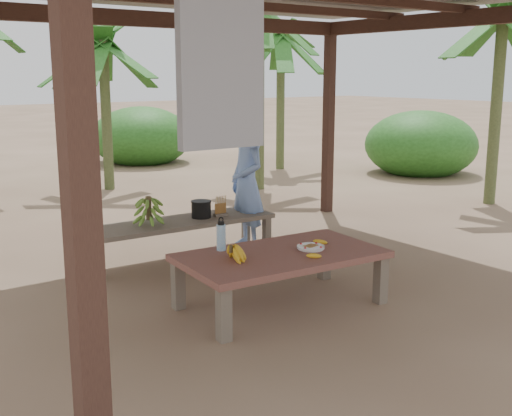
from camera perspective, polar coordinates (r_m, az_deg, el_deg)
ground at (r=6.45m, az=1.60°, el=-6.85°), size 80.00×80.00×0.00m
work_table at (r=5.77m, az=2.23°, el=-4.61°), size 1.87×1.14×0.50m
bench at (r=7.27m, az=-6.77°, el=-1.53°), size 2.22×0.69×0.45m
ripe_banana_bunch at (r=5.48m, az=-2.24°, el=-3.98°), size 0.30×0.28×0.15m
plate at (r=5.87m, az=4.89°, el=-3.50°), size 0.25×0.25×0.04m
loose_banana_front at (r=5.59m, az=5.17°, el=-4.26°), size 0.15×0.10×0.04m
loose_banana_side at (r=6.05m, az=5.73°, el=-3.01°), size 0.13×0.13×0.04m
water_flask at (r=5.80m, az=-3.12°, el=-2.53°), size 0.08×0.08×0.31m
green_banana_stalk at (r=7.06m, az=-9.52°, el=-0.17°), size 0.30×0.30×0.33m
cooking_pot at (r=7.36m, az=-4.89°, el=-0.13°), size 0.22×0.22×0.19m
skewer_rack at (r=7.42m, az=-3.18°, el=0.20°), size 0.18×0.09×0.24m
woman at (r=7.64m, az=-0.79°, el=2.24°), size 0.45×0.62×1.59m
banana_plant_ne at (r=11.61m, az=0.30°, el=16.06°), size 1.80×1.80×3.42m
banana_plant_n at (r=11.83m, az=-13.41°, el=12.97°), size 1.80×1.80×2.84m
banana_plant_e at (r=10.92m, az=21.04°, el=14.69°), size 1.80×1.80×3.24m
banana_plant_far at (r=14.11m, az=2.23°, el=14.04°), size 1.80×1.80×3.09m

